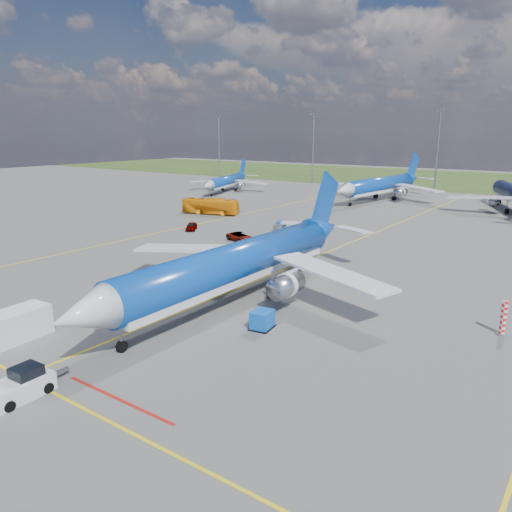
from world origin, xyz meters
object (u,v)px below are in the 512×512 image
Objects in this scene: bg_jet_nw at (226,192)px; service_van at (14,326)px; pushback_tug at (21,386)px; bg_jet_nnw at (379,200)px; warning_post at (504,318)px; service_car_b at (240,237)px; uld_container at (262,320)px; service_car_a at (191,226)px; baggage_tug_c at (280,225)px; main_airliner at (236,301)px; apron_bus at (211,206)px.

service_van is at bearing -78.30° from bg_jet_nw.
bg_jet_nw is 5.67× the size of pushback_tug.
service_van is at bearing -78.70° from bg_jet_nnw.
service_car_b is at bearing 158.02° from warning_post.
bg_jet_nw is at bearing 121.39° from uld_container.
warning_post is at bearing -51.58° from service_car_a.
service_car_b is at bearing -107.20° from baggage_tug_c.
baggage_tug_c is (-0.92, 12.87, -0.20)m from service_car_b.
bg_jet_nnw is 58.07m from service_car_b.
main_airliner is 7.65× the size of pushback_tug.
warning_post is at bearing 32.77° from service_van.
uld_container is at bearing -121.79° from service_car_b.
apron_bus is at bearing 146.55° from baggage_tug_c.
warning_post is 43.79m from service_car_b.
service_van is at bearing -142.65° from warning_post.
bg_jet_nw is at bearing 141.61° from warning_post.
bg_jet_nnw is at bearing 90.46° from service_van.
main_airliner is at bearing -72.79° from service_car_a.
pushback_tug is (-23.40, -29.42, -0.72)m from warning_post.
baggage_tug_c is at bearing 21.76° from service_car_b.
warning_post is at bearing 48.64° from pushback_tug.
apron_bus is at bearing 151.37° from warning_post.
bg_jet_nnw is 3.47× the size of apron_bus.
apron_bus is 2.46× the size of baggage_tug_c.
service_car_a is (-20.41, 43.30, -0.58)m from service_van.
service_van is 1.18× the size of baggage_tug_c.
main_airliner is at bearing -68.12° from bg_jet_nw.
service_van is (-8.85, -18.31, 1.26)m from main_airliner.
uld_container reaches higher than service_car_b.
baggage_tug_c is (-41.52, 29.25, -1.00)m from warning_post.
warning_post is 69.99m from apron_bus.
baggage_tug_c is at bearing -58.95° from bg_jet_nw.
service_van is at bearing -151.20° from service_car_b.
apron_bus reaches higher than service_van.
bg_jet_nnw reaches higher than service_car_a.
main_airliner is 20.38m from service_van.
bg_jet_nw is 8.15× the size of service_car_a.
main_airliner is 9.05× the size of baggage_tug_c.
main_airliner is 38.48m from service_car_a.
warning_post is at bearing -56.47° from baggage_tug_c.
baggage_tug_c is at bearing -84.11° from bg_jet_nnw.
main_airliner is at bearing 87.73° from pushback_tug.
bg_jet_nnw is at bearing 101.67° from main_airliner.
bg_jet_nw is 6.70× the size of baggage_tug_c.
uld_container is 0.41× the size of baggage_tug_c.
service_car_a is 0.82× the size of baggage_tug_c.
uld_container is 0.17× the size of apron_bus.
bg_jet_nw is 104.59m from service_van.
bg_jet_nw reaches higher than uld_container.
bg_jet_nnw is at bearing 96.32° from uld_container.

